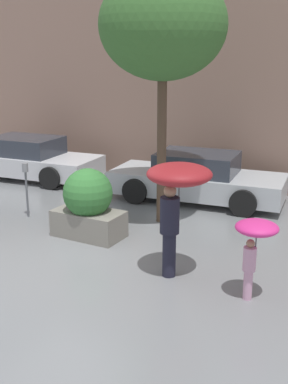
# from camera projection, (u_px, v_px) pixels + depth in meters

# --- Properties ---
(ground_plane) EXTENTS (40.00, 40.00, 0.00)m
(ground_plane) POSITION_uv_depth(u_px,v_px,m) (66.00, 262.00, 8.93)
(ground_plane) COLOR slate
(building_facade) EXTENTS (18.00, 0.30, 6.00)m
(building_facade) POSITION_uv_depth(u_px,v_px,m) (203.00, 80.00, 13.58)
(building_facade) COLOR #8C6B5B
(building_facade) RESTS_ON ground
(planter_box) EXTENTS (1.47, 1.03, 1.46)m
(planter_box) POSITION_uv_depth(u_px,v_px,m) (88.00, 205.00, 9.99)
(planter_box) COLOR gray
(planter_box) RESTS_ON ground
(person_adult) EXTENTS (1.09, 1.09, 1.99)m
(person_adult) POSITION_uv_depth(u_px,v_px,m) (177.00, 187.00, 7.93)
(person_adult) COLOR #1E1E2D
(person_adult) RESTS_ON ground
(person_child) EXTENTS (0.66, 0.66, 1.29)m
(person_child) POSITION_uv_depth(u_px,v_px,m) (255.00, 237.00, 7.30)
(person_child) COLOR #D199B7
(person_child) RESTS_ON ground
(parked_car_near) EXTENTS (4.65, 2.34, 1.27)m
(parked_car_near) POSITION_uv_depth(u_px,v_px,m) (197.00, 178.00, 12.54)
(parked_car_near) COLOR #B7BCC1
(parked_car_near) RESTS_ON ground
(parked_car_far) EXTENTS (4.79, 2.30, 1.27)m
(parked_car_far) POSITION_uv_depth(u_px,v_px,m) (26.00, 159.00, 14.86)
(parked_car_far) COLOR silver
(parked_car_far) RESTS_ON ground
(street_tree) EXTENTS (2.68, 2.68, 5.43)m
(street_tree) POSITION_uv_depth(u_px,v_px,m) (163.00, 26.00, 9.94)
(street_tree) COLOR brown
(street_tree) RESTS_ON ground
(parking_meter) EXTENTS (0.14, 0.14, 1.30)m
(parking_meter) POSITION_uv_depth(u_px,v_px,m) (26.00, 179.00, 11.15)
(parking_meter) COLOR #595B60
(parking_meter) RESTS_ON ground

